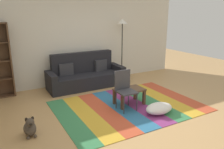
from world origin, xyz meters
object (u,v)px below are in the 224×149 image
tv_remote (128,89)px  dog (30,128)px  couch (86,75)px  standing_lamp (122,29)px  folding_chair (125,87)px  coffee_table (129,92)px  pouf (159,108)px

tv_remote → dog: bearing=-159.8°
dog → tv_remote: bearing=7.6°
dog → couch: bearing=47.2°
couch → standing_lamp: standing_lamp is taller
folding_chair → tv_remote: bearing=82.1°
standing_lamp → folding_chair: standing_lamp is taller
coffee_table → standing_lamp: 2.53m
standing_lamp → folding_chair: bearing=-120.1°
pouf → tv_remote: 0.85m
coffee_table → pouf: (0.29, -0.75, -0.19)m
dog → tv_remote: (2.27, 0.30, 0.24)m
dog → standing_lamp: (3.31, 2.26, 1.47)m
couch → tv_remote: size_ratio=15.07×
couch → dog: couch is taller
pouf → standing_lamp: 3.15m
coffee_table → tv_remote: bearing=-159.3°
standing_lamp → tv_remote: size_ratio=13.02×
dog → standing_lamp: 4.27m
standing_lamp → tv_remote: bearing=-118.0°
coffee_table → folding_chair: (-0.23, -0.15, 0.22)m
dog → standing_lamp: standing_lamp is taller
couch → folding_chair: size_ratio=2.51×
pouf → dog: size_ratio=1.61×
coffee_table → pouf: coffee_table is taller
folding_chair → couch: bearing=138.8°
coffee_table → standing_lamp: bearing=63.2°
pouf → dog: 2.66m
tv_remote → pouf: bearing=-51.0°
couch → dog: (-1.95, -2.11, -0.18)m
coffee_table → dog: size_ratio=1.74×
standing_lamp → tv_remote: standing_lamp is taller
couch → folding_chair: couch is taller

